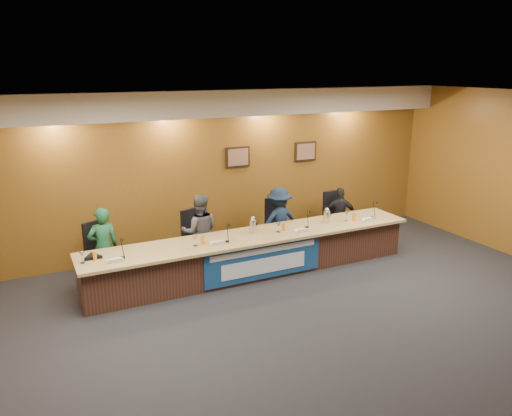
{
  "coord_description": "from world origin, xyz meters",
  "views": [
    {
      "loc": [
        -3.64,
        -5.16,
        3.62
      ],
      "look_at": [
        0.18,
        2.67,
        1.14
      ],
      "focal_mm": 35.0,
      "sensor_mm": 36.0,
      "label": 1
    }
  ],
  "objects_px": {
    "office_chair_b": "(198,242)",
    "speakerphone": "(93,257)",
    "office_chair_c": "(276,230)",
    "office_chair_d": "(337,220)",
    "panelist_c": "(279,221)",
    "panelist_b": "(200,232)",
    "office_chair_a": "(103,257)",
    "carafe_mid": "(253,227)",
    "dais_body": "(254,255)",
    "banner": "(264,261)",
    "carafe_right": "(327,217)",
    "panelist_d": "(340,216)",
    "panelist_a": "(103,247)"
  },
  "relations": [
    {
      "from": "office_chair_b",
      "to": "office_chair_c",
      "type": "height_order",
      "value": "same"
    },
    {
      "from": "panelist_b",
      "to": "office_chair_a",
      "type": "xyz_separation_m",
      "value": [
        -1.72,
        0.1,
        -0.22
      ]
    },
    {
      "from": "panelist_a",
      "to": "panelist_d",
      "type": "xyz_separation_m",
      "value": [
        4.82,
        0.0,
        -0.09
      ]
    },
    {
      "from": "office_chair_a",
      "to": "carafe_mid",
      "type": "height_order",
      "value": "carafe_mid"
    },
    {
      "from": "dais_body",
      "to": "panelist_b",
      "type": "bearing_deg",
      "value": 140.07
    },
    {
      "from": "carafe_mid",
      "to": "carafe_right",
      "type": "xyz_separation_m",
      "value": [
        1.53,
        -0.05,
        -0.01
      ]
    },
    {
      "from": "panelist_b",
      "to": "carafe_right",
      "type": "distance_m",
      "value": 2.41
    },
    {
      "from": "office_chair_c",
      "to": "office_chair_d",
      "type": "bearing_deg",
      "value": 20.55
    },
    {
      "from": "panelist_d",
      "to": "office_chair_c",
      "type": "bearing_deg",
      "value": 20.9
    },
    {
      "from": "panelist_a",
      "to": "office_chair_b",
      "type": "relative_size",
      "value": 2.87
    },
    {
      "from": "dais_body",
      "to": "office_chair_c",
      "type": "bearing_deg",
      "value": 41.0
    },
    {
      "from": "panelist_c",
      "to": "office_chair_a",
      "type": "relative_size",
      "value": 2.84
    },
    {
      "from": "dais_body",
      "to": "panelist_b",
      "type": "xyz_separation_m",
      "value": [
        -0.78,
        0.65,
        0.35
      ]
    },
    {
      "from": "office_chair_a",
      "to": "speakerphone",
      "type": "bearing_deg",
      "value": -134.78
    },
    {
      "from": "carafe_right",
      "to": "carafe_mid",
      "type": "bearing_deg",
      "value": 178.05
    },
    {
      "from": "office_chair_c",
      "to": "speakerphone",
      "type": "height_order",
      "value": "speakerphone"
    },
    {
      "from": "dais_body",
      "to": "carafe_mid",
      "type": "xyz_separation_m",
      "value": [
        -0.0,
        0.03,
        0.53
      ]
    },
    {
      "from": "office_chair_c",
      "to": "carafe_mid",
      "type": "height_order",
      "value": "carafe_mid"
    },
    {
      "from": "office_chair_b",
      "to": "panelist_a",
      "type": "bearing_deg",
      "value": 165.43
    },
    {
      "from": "carafe_right",
      "to": "speakerphone",
      "type": "height_order",
      "value": "carafe_right"
    },
    {
      "from": "office_chair_b",
      "to": "speakerphone",
      "type": "bearing_deg",
      "value": -178.15
    },
    {
      "from": "panelist_b",
      "to": "panelist_c",
      "type": "xyz_separation_m",
      "value": [
        1.64,
        0.0,
        -0.02
      ]
    },
    {
      "from": "office_chair_a",
      "to": "office_chair_b",
      "type": "relative_size",
      "value": 1.0
    },
    {
      "from": "office_chair_c",
      "to": "carafe_mid",
      "type": "relative_size",
      "value": 1.88
    },
    {
      "from": "panelist_b",
      "to": "carafe_right",
      "type": "xyz_separation_m",
      "value": [
        2.31,
        -0.67,
        0.16
      ]
    },
    {
      "from": "office_chair_a",
      "to": "office_chair_c",
      "type": "height_order",
      "value": "same"
    },
    {
      "from": "panelist_d",
      "to": "office_chair_b",
      "type": "xyz_separation_m",
      "value": [
        -3.1,
        0.1,
        -0.12
      ]
    },
    {
      "from": "panelist_d",
      "to": "speakerphone",
      "type": "bearing_deg",
      "value": 31.66
    },
    {
      "from": "panelist_b",
      "to": "office_chair_a",
      "type": "height_order",
      "value": "panelist_b"
    },
    {
      "from": "carafe_right",
      "to": "office_chair_a",
      "type": "bearing_deg",
      "value": 169.19
    },
    {
      "from": "office_chair_b",
      "to": "office_chair_c",
      "type": "distance_m",
      "value": 1.64
    },
    {
      "from": "banner",
      "to": "panelist_c",
      "type": "height_order",
      "value": "panelist_c"
    },
    {
      "from": "banner",
      "to": "panelist_d",
      "type": "xyz_separation_m",
      "value": [
        2.32,
        1.07,
        0.22
      ]
    },
    {
      "from": "office_chair_b",
      "to": "office_chair_d",
      "type": "relative_size",
      "value": 1.0
    },
    {
      "from": "panelist_c",
      "to": "office_chair_c",
      "type": "xyz_separation_m",
      "value": [
        -0.0,
        0.1,
        -0.2
      ]
    },
    {
      "from": "banner",
      "to": "carafe_right",
      "type": "distance_m",
      "value": 1.65
    },
    {
      "from": "carafe_mid",
      "to": "carafe_right",
      "type": "height_order",
      "value": "carafe_mid"
    },
    {
      "from": "office_chair_b",
      "to": "speakerphone",
      "type": "height_order",
      "value": "speakerphone"
    },
    {
      "from": "carafe_right",
      "to": "panelist_d",
      "type": "bearing_deg",
      "value": 40.1
    },
    {
      "from": "office_chair_d",
      "to": "carafe_right",
      "type": "distance_m",
      "value": 1.17
    },
    {
      "from": "dais_body",
      "to": "office_chair_b",
      "type": "height_order",
      "value": "dais_body"
    },
    {
      "from": "panelist_c",
      "to": "carafe_mid",
      "type": "relative_size",
      "value": 5.33
    },
    {
      "from": "office_chair_c",
      "to": "carafe_mid",
      "type": "xyz_separation_m",
      "value": [
        -0.86,
        -0.72,
        0.4
      ]
    },
    {
      "from": "banner",
      "to": "office_chair_c",
      "type": "height_order",
      "value": "banner"
    },
    {
      "from": "panelist_c",
      "to": "panelist_d",
      "type": "xyz_separation_m",
      "value": [
        1.46,
        0.0,
        -0.08
      ]
    },
    {
      "from": "office_chair_b",
      "to": "carafe_right",
      "type": "distance_m",
      "value": 2.46
    },
    {
      "from": "banner",
      "to": "office_chair_a",
      "type": "bearing_deg",
      "value": 154.94
    },
    {
      "from": "carafe_mid",
      "to": "panelist_c",
      "type": "bearing_deg",
      "value": 35.48
    },
    {
      "from": "dais_body",
      "to": "office_chair_d",
      "type": "relative_size",
      "value": 12.5
    },
    {
      "from": "office_chair_a",
      "to": "carafe_right",
      "type": "xyz_separation_m",
      "value": [
        4.02,
        -0.77,
        0.39
      ]
    }
  ]
}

